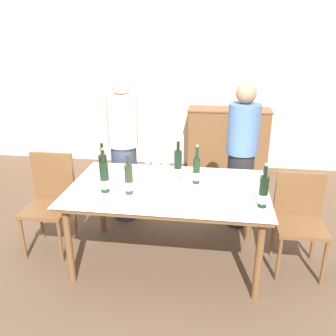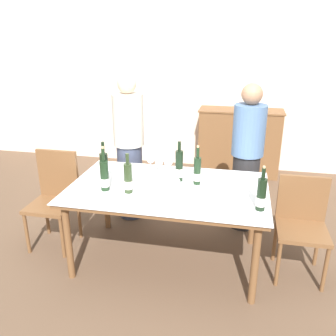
{
  "view_description": "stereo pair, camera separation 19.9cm",
  "coord_description": "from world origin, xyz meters",
  "px_view_note": "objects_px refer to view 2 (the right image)",
  "views": [
    {
      "loc": [
        0.4,
        -2.84,
        2.01
      ],
      "look_at": [
        0.0,
        0.0,
        0.92
      ],
      "focal_mm": 38.0,
      "sensor_mm": 36.0,
      "label": 1
    },
    {
      "loc": [
        0.59,
        -2.81,
        2.01
      ],
      "look_at": [
        0.0,
        0.0,
        0.92
      ],
      "focal_mm": 38.0,
      "sensor_mm": 36.0,
      "label": 2
    }
  ],
  "objects_px": {
    "wine_bottle_3": "(261,195)",
    "wine_bottle_4": "(128,179)",
    "wine_glass_0": "(159,162)",
    "chair_right_end": "(302,220)",
    "chair_left_end": "(55,193)",
    "wine_bottle_1": "(105,176)",
    "wine_bottle_5": "(104,170)",
    "wine_bottle_0": "(179,167)",
    "dining_table": "(168,194)",
    "wine_glass_2": "(151,160)",
    "person_guest_left": "(247,159)",
    "sideboard_cabinet": "(239,142)",
    "wine_bottle_2": "(197,171)",
    "person_host": "(129,150)",
    "wine_glass_1": "(168,162)",
    "ice_bucket": "(168,190)"
  },
  "relations": [
    {
      "from": "wine_bottle_5",
      "to": "wine_bottle_2",
      "type": "bearing_deg",
      "value": 14.03
    },
    {
      "from": "dining_table",
      "to": "ice_bucket",
      "type": "bearing_deg",
      "value": -78.52
    },
    {
      "from": "wine_bottle_3",
      "to": "wine_glass_0",
      "type": "xyz_separation_m",
      "value": [
        -0.94,
        0.63,
        -0.03
      ]
    },
    {
      "from": "dining_table",
      "to": "wine_bottle_3",
      "type": "relative_size",
      "value": 4.85
    },
    {
      "from": "wine_bottle_4",
      "to": "wine_bottle_5",
      "type": "height_order",
      "value": "wine_bottle_5"
    },
    {
      "from": "dining_table",
      "to": "wine_bottle_2",
      "type": "relative_size",
      "value": 4.84
    },
    {
      "from": "wine_glass_0",
      "to": "chair_right_end",
      "type": "height_order",
      "value": "wine_glass_0"
    },
    {
      "from": "sideboard_cabinet",
      "to": "wine_bottle_2",
      "type": "relative_size",
      "value": 3.37
    },
    {
      "from": "wine_bottle_0",
      "to": "chair_left_end",
      "type": "height_order",
      "value": "wine_bottle_0"
    },
    {
      "from": "wine_glass_1",
      "to": "wine_bottle_4",
      "type": "bearing_deg",
      "value": -113.12
    },
    {
      "from": "chair_left_end",
      "to": "wine_bottle_2",
      "type": "bearing_deg",
      "value": 1.45
    },
    {
      "from": "wine_glass_1",
      "to": "wine_glass_2",
      "type": "bearing_deg",
      "value": 178.4
    },
    {
      "from": "dining_table",
      "to": "wine_bottle_5",
      "type": "xyz_separation_m",
      "value": [
        -0.56,
        -0.07,
        0.21
      ]
    },
    {
      "from": "wine_bottle_1",
      "to": "wine_glass_2",
      "type": "height_order",
      "value": "wine_bottle_1"
    },
    {
      "from": "wine_bottle_3",
      "to": "person_host",
      "type": "bearing_deg",
      "value": 143.02
    },
    {
      "from": "wine_bottle_2",
      "to": "wine_bottle_3",
      "type": "relative_size",
      "value": 1.0
    },
    {
      "from": "wine_bottle_1",
      "to": "wine_bottle_5",
      "type": "height_order",
      "value": "wine_bottle_5"
    },
    {
      "from": "wine_bottle_0",
      "to": "wine_glass_0",
      "type": "relative_size",
      "value": 2.74
    },
    {
      "from": "chair_left_end",
      "to": "person_guest_left",
      "type": "distance_m",
      "value": 1.98
    },
    {
      "from": "wine_bottle_1",
      "to": "wine_bottle_4",
      "type": "xyz_separation_m",
      "value": [
        0.21,
        -0.01,
        -0.0
      ]
    },
    {
      "from": "person_guest_left",
      "to": "person_host",
      "type": "bearing_deg",
      "value": -178.96
    },
    {
      "from": "wine_bottle_3",
      "to": "wine_bottle_4",
      "type": "height_order",
      "value": "wine_bottle_3"
    },
    {
      "from": "wine_bottle_1",
      "to": "wine_bottle_3",
      "type": "distance_m",
      "value": 1.3
    },
    {
      "from": "dining_table",
      "to": "person_host",
      "type": "bearing_deg",
      "value": 128.05
    },
    {
      "from": "person_host",
      "to": "person_guest_left",
      "type": "distance_m",
      "value": 1.27
    },
    {
      "from": "wine_bottle_1",
      "to": "wine_glass_2",
      "type": "bearing_deg",
      "value": 63.87
    },
    {
      "from": "wine_glass_1",
      "to": "chair_left_end",
      "type": "height_order",
      "value": "chair_left_end"
    },
    {
      "from": "person_host",
      "to": "wine_bottle_0",
      "type": "bearing_deg",
      "value": -41.87
    },
    {
      "from": "wine_bottle_3",
      "to": "wine_glass_2",
      "type": "relative_size",
      "value": 2.41
    },
    {
      "from": "dining_table",
      "to": "person_host",
      "type": "relative_size",
      "value": 1.07
    },
    {
      "from": "wine_bottle_1",
      "to": "person_guest_left",
      "type": "xyz_separation_m",
      "value": [
        1.19,
        0.96,
        -0.09
      ]
    },
    {
      "from": "chair_right_end",
      "to": "person_guest_left",
      "type": "distance_m",
      "value": 0.9
    },
    {
      "from": "ice_bucket",
      "to": "chair_left_end",
      "type": "relative_size",
      "value": 0.21
    },
    {
      "from": "wine_bottle_0",
      "to": "wine_bottle_2",
      "type": "distance_m",
      "value": 0.18
    },
    {
      "from": "dining_table",
      "to": "chair_left_end",
      "type": "relative_size",
      "value": 1.84
    },
    {
      "from": "wine_bottle_2",
      "to": "wine_bottle_5",
      "type": "bearing_deg",
      "value": -165.97
    },
    {
      "from": "wine_bottle_5",
      "to": "chair_left_end",
      "type": "height_order",
      "value": "wine_bottle_5"
    },
    {
      "from": "wine_glass_2",
      "to": "wine_bottle_1",
      "type": "bearing_deg",
      "value": -116.13
    },
    {
      "from": "ice_bucket",
      "to": "wine_bottle_5",
      "type": "xyz_separation_m",
      "value": [
        -0.61,
        0.19,
        0.05
      ]
    },
    {
      "from": "wine_glass_1",
      "to": "person_guest_left",
      "type": "height_order",
      "value": "person_guest_left"
    },
    {
      "from": "wine_bottle_4",
      "to": "person_guest_left",
      "type": "height_order",
      "value": "person_guest_left"
    },
    {
      "from": "sideboard_cabinet",
      "to": "wine_glass_2",
      "type": "bearing_deg",
      "value": -112.06
    },
    {
      "from": "wine_glass_2",
      "to": "chair_left_end",
      "type": "height_order",
      "value": "chair_left_end"
    },
    {
      "from": "sideboard_cabinet",
      "to": "person_host",
      "type": "height_order",
      "value": "person_host"
    },
    {
      "from": "wine_glass_0",
      "to": "wine_glass_1",
      "type": "bearing_deg",
      "value": 5.45
    },
    {
      "from": "sideboard_cabinet",
      "to": "person_host",
      "type": "xyz_separation_m",
      "value": [
        -1.18,
        -1.65,
        0.32
      ]
    },
    {
      "from": "wine_bottle_0",
      "to": "person_guest_left",
      "type": "bearing_deg",
      "value": 45.7
    },
    {
      "from": "person_guest_left",
      "to": "sideboard_cabinet",
      "type": "bearing_deg",
      "value": 93.42
    },
    {
      "from": "sideboard_cabinet",
      "to": "chair_left_end",
      "type": "bearing_deg",
      "value": -126.78
    },
    {
      "from": "chair_right_end",
      "to": "chair_left_end",
      "type": "relative_size",
      "value": 0.92
    }
  ]
}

